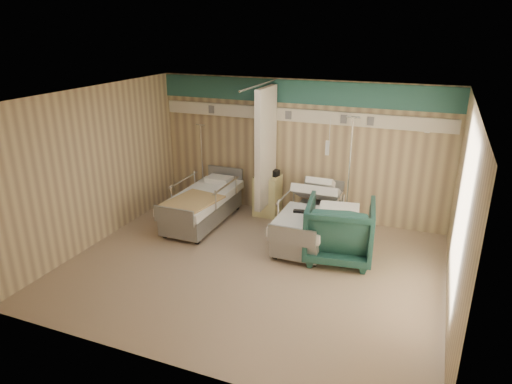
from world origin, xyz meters
TOP-DOWN VIEW (x-y plane):
  - ground at (0.00, 0.00)m, footprint 6.00×5.00m
  - room_walls at (-0.03, 0.25)m, footprint 6.04×5.04m
  - bed_right at (0.60, 1.30)m, footprint 1.00×2.16m
  - bed_left at (-1.60, 1.30)m, footprint 1.00×2.16m
  - bedside_cabinet at (-0.55, 2.20)m, footprint 0.50×0.48m
  - visitor_armchair at (1.25, 0.86)m, footprint 1.26×1.28m
  - waffle_blanket at (1.22, 0.84)m, footprint 0.73×0.67m
  - iv_stand_right at (1.10, 2.25)m, footprint 0.39×0.39m
  - iv_stand_left at (-2.08, 2.22)m, footprint 0.32×0.32m
  - call_remote at (0.46, 1.09)m, footprint 0.21×0.12m
  - tan_blanket at (-1.55, 0.84)m, footprint 0.96×1.14m
  - toiletry_bag at (-0.46, 2.27)m, footprint 0.27×0.21m
  - white_cup at (-0.68, 2.33)m, footprint 0.11×0.11m

SIDE VIEW (x-z plane):
  - ground at x=0.00m, z-range 0.00..0.00m
  - bed_right at x=0.60m, z-range 0.00..0.63m
  - bed_left at x=-1.60m, z-range 0.00..0.63m
  - iv_stand_left at x=-2.08m, z-range -0.53..1.27m
  - bedside_cabinet at x=-0.55m, z-range 0.00..0.85m
  - iv_stand_right at x=1.10m, z-range -0.65..1.55m
  - visitor_armchair at x=1.25m, z-range 0.00..1.04m
  - tan_blanket at x=-1.55m, z-range 0.63..0.67m
  - call_remote at x=0.46m, z-range 0.63..0.67m
  - white_cup at x=-0.68m, z-range 0.85..0.97m
  - toiletry_bag at x=-0.46m, z-range 0.85..0.98m
  - waffle_blanket at x=1.22m, z-range 1.04..1.11m
  - room_walls at x=-0.03m, z-range 0.45..3.27m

